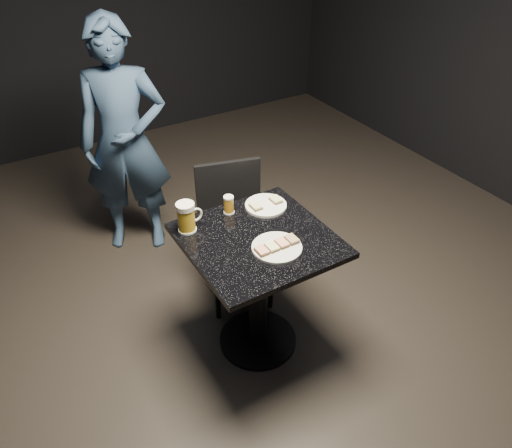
# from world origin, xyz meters

# --- Properties ---
(floor) EXTENTS (6.00, 6.00, 0.00)m
(floor) POSITION_xyz_m (0.00, 0.00, 0.00)
(floor) COLOR black
(floor) RESTS_ON ground
(plate_large) EXTENTS (0.24, 0.24, 0.01)m
(plate_large) POSITION_xyz_m (0.03, -0.12, 0.76)
(plate_large) COLOR silver
(plate_large) RESTS_ON table
(plate_small) EXTENTS (0.22, 0.22, 0.01)m
(plate_small) POSITION_xyz_m (0.18, 0.21, 0.76)
(plate_small) COLOR white
(plate_small) RESTS_ON table
(patron) EXTENTS (0.68, 0.59, 1.57)m
(patron) POSITION_xyz_m (-0.24, 1.27, 0.79)
(patron) COLOR navy
(patron) RESTS_ON floor
(table) EXTENTS (0.70, 0.70, 0.75)m
(table) POSITION_xyz_m (0.00, 0.00, 0.51)
(table) COLOR black
(table) RESTS_ON floor
(beer_mug) EXTENTS (0.14, 0.09, 0.16)m
(beer_mug) POSITION_xyz_m (-0.27, 0.23, 0.83)
(beer_mug) COLOR silver
(beer_mug) RESTS_ON table
(beer_tumbler) EXTENTS (0.06, 0.06, 0.10)m
(beer_tumbler) POSITION_xyz_m (-0.02, 0.27, 0.80)
(beer_tumbler) COLOR silver
(beer_tumbler) RESTS_ON table
(chair) EXTENTS (0.47, 0.47, 0.86)m
(chair) POSITION_xyz_m (0.11, 0.46, 0.50)
(chair) COLOR black
(chair) RESTS_ON floor
(canapes_on_plate_large) EXTENTS (0.22, 0.07, 0.02)m
(canapes_on_plate_large) POSITION_xyz_m (0.03, -0.12, 0.77)
(canapes_on_plate_large) COLOR #4C3521
(canapes_on_plate_large) RESTS_ON plate_large
(canapes_on_plate_small) EXTENTS (0.17, 0.07, 0.02)m
(canapes_on_plate_small) POSITION_xyz_m (0.18, 0.21, 0.77)
(canapes_on_plate_small) COLOR #4C3521
(canapes_on_plate_small) RESTS_ON plate_small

